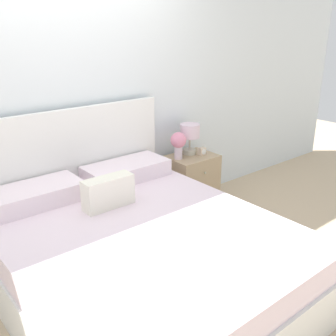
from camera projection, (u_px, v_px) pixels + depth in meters
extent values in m
plane|color=#CCB28E|center=(75.00, 238.00, 3.59)|extent=(12.00, 12.00, 0.00)
cube|color=white|center=(58.00, 95.00, 3.19)|extent=(8.00, 0.06, 2.60)
cube|color=white|center=(143.00, 274.00, 2.77)|extent=(1.75, 2.11, 0.37)
cube|color=white|center=(142.00, 239.00, 2.67)|extent=(1.71, 2.07, 0.19)
cube|color=white|center=(71.00, 178.00, 3.37)|extent=(1.78, 0.05, 1.19)
cube|color=white|center=(33.00, 196.00, 2.94)|extent=(0.73, 0.36, 0.14)
cube|color=white|center=(126.00, 171.00, 3.44)|extent=(0.73, 0.36, 0.14)
cube|color=white|center=(108.00, 192.00, 2.89)|extent=(0.38, 0.13, 0.23)
cube|color=tan|center=(191.00, 182.00, 4.09)|extent=(0.49, 0.37, 0.58)
sphere|color=#B2AD93|center=(205.00, 173.00, 3.89)|extent=(0.02, 0.02, 0.02)
cylinder|color=beige|center=(189.00, 151.00, 4.04)|extent=(0.13, 0.13, 0.05)
cylinder|color=#B7B29E|center=(190.00, 143.00, 4.01)|extent=(0.02, 0.02, 0.12)
cylinder|color=silver|center=(190.00, 131.00, 3.96)|extent=(0.20, 0.20, 0.14)
cylinder|color=silver|center=(178.00, 152.00, 3.88)|extent=(0.08, 0.08, 0.13)
sphere|color=pink|center=(178.00, 140.00, 3.84)|extent=(0.16, 0.16, 0.16)
sphere|color=#609356|center=(181.00, 143.00, 3.87)|extent=(0.07, 0.07, 0.07)
cube|color=beige|center=(202.00, 151.00, 4.01)|extent=(0.07, 0.05, 0.08)
cylinder|color=white|center=(204.00, 152.00, 3.99)|extent=(0.06, 0.00, 0.06)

